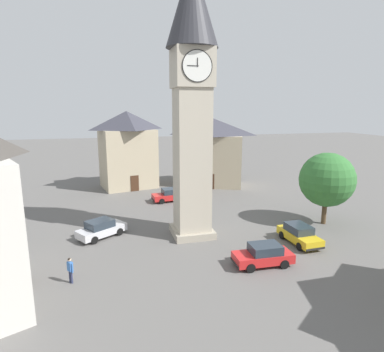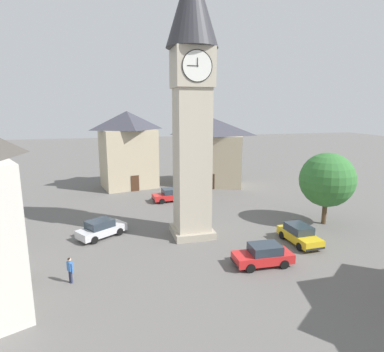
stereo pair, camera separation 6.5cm
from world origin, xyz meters
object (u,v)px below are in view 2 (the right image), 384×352
car_silver_kerb (263,255)px  car_white_side (101,228)px  car_blue_kerb (299,234)px  clock_tower (192,81)px  building_corner_back (128,149)px  building_terrace_right (213,151)px  car_red_corner (171,195)px  tree (327,180)px  pedestrian (70,268)px

car_silver_kerb → car_white_side: bearing=-36.7°
car_blue_kerb → car_silver_kerb: 5.34m
clock_tower → building_corner_back: bearing=-78.4°
car_silver_kerb → building_terrace_right: building_terrace_right is taller
clock_tower → car_silver_kerb: (-3.36, 6.70, -12.13)m
car_silver_kerb → building_corner_back: building_corner_back is taller
clock_tower → car_red_corner: bearing=-91.2°
car_blue_kerb → car_red_corner: 16.62m
clock_tower → car_red_corner: 16.21m
car_silver_kerb → car_white_side: 13.65m
car_red_corner → car_white_side: size_ratio=0.97×
clock_tower → building_corner_back: (3.96, -19.31, -7.60)m
car_blue_kerb → car_white_side: bearing=-19.3°
car_red_corner → tree: size_ratio=0.63×
car_red_corner → building_corner_back: building_corner_back is taller
car_blue_kerb → car_silver_kerb: (4.59, 2.73, 0.00)m
car_silver_kerb → tree: 11.84m
car_red_corner → tree: 17.26m
building_terrace_right → car_silver_kerb: bearing=80.0°
clock_tower → building_terrace_right: bearing=-113.5°
pedestrian → building_corner_back: building_corner_back is taller
car_silver_kerb → car_red_corner: size_ratio=0.98×
car_blue_kerb → building_corner_back: bearing=-62.9°
clock_tower → building_corner_back: 21.12m
pedestrian → clock_tower: bearing=-148.5°
pedestrian → building_terrace_right: building_terrace_right is taller
clock_tower → car_white_side: bearing=-10.9°
car_blue_kerb → car_red_corner: same height
building_terrace_right → tree: bearing=106.2°
car_red_corner → building_corner_back: (4.18, -8.57, 4.54)m
car_white_side → building_corner_back: size_ratio=0.42×
car_blue_kerb → building_corner_back: (11.90, -23.28, 4.54)m
car_blue_kerb → tree: 6.94m
building_corner_back → clock_tower: bearing=101.6°
car_silver_kerb → car_white_side: (10.95, -8.16, 0.00)m
clock_tower → car_red_corner: size_ratio=5.16×
car_red_corner → tree: (-12.61, 11.25, 3.51)m
car_blue_kerb → car_silver_kerb: bearing=30.7°
car_blue_kerb → building_corner_back: size_ratio=0.40×
building_terrace_right → car_white_side: bearing=46.5°
pedestrian → tree: tree is taller
car_blue_kerb → car_white_side: size_ratio=0.96×
tree → building_terrace_right: (5.22, -18.01, 0.54)m
car_silver_kerb → pedestrian: 12.80m
car_red_corner → tree: bearing=138.3°
tree → building_terrace_right: 18.76m
car_silver_kerb → car_white_side: same height
car_red_corner → building_terrace_right: 10.80m
building_corner_back → car_blue_kerb: bearing=117.1°
clock_tower → building_terrace_right: clock_tower is taller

